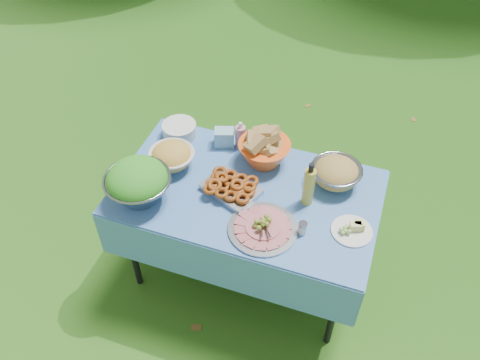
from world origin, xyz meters
name	(u,v)px	position (x,y,z in m)	size (l,w,h in m)	color
ground	(246,269)	(0.00, 0.00, 0.00)	(80.00, 80.00, 0.00)	#0E370A
picnic_table	(246,234)	(0.00, 0.00, 0.38)	(1.46, 0.86, 0.76)	#7FB4F4
salad_bowl	(138,182)	(-0.54, -0.24, 0.88)	(0.36, 0.36, 0.24)	gray
pasta_bowl_white	(172,156)	(-0.48, 0.05, 0.83)	(0.26, 0.26, 0.15)	silver
plate_stack	(179,130)	(-0.55, 0.31, 0.80)	(0.21, 0.21, 0.09)	silver
wipes_box	(224,137)	(-0.26, 0.33, 0.81)	(0.12, 0.09, 0.11)	#87BCD5
sanitizer_bottle	(240,135)	(-0.16, 0.35, 0.85)	(0.06, 0.06, 0.18)	pink
bread_bowl	(264,148)	(0.02, 0.27, 0.86)	(0.31, 0.31, 0.20)	orange
pasta_bowl_steel	(336,173)	(0.45, 0.23, 0.84)	(0.28, 0.28, 0.15)	gray
fried_tray	(231,187)	(-0.08, -0.03, 0.80)	(0.30, 0.21, 0.07)	#ABAAAF
charcuterie_platter	(263,224)	(0.17, -0.23, 0.80)	(0.37, 0.37, 0.08)	#9DA0A5
oil_bottle	(309,184)	(0.34, 0.03, 0.90)	(0.06, 0.06, 0.28)	gold
cheese_plate	(352,228)	(0.61, -0.09, 0.79)	(0.22, 0.22, 0.06)	silver
shaker	(303,228)	(0.37, -0.18, 0.80)	(0.05, 0.05, 0.07)	silver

